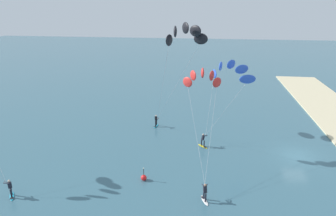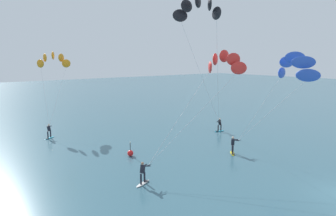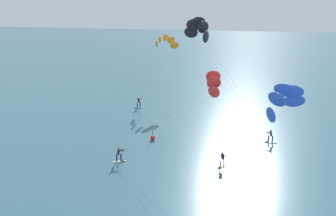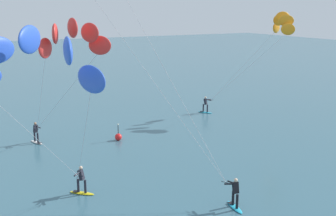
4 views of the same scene
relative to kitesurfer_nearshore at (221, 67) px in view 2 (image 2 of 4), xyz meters
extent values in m
ellipsoid|color=white|center=(-8.81, -0.77, -8.25)|extent=(1.53, 0.89, 0.08)
cube|color=black|center=(-8.43, -0.62, -8.20)|extent=(0.37, 0.37, 0.02)
cylinder|color=black|center=(-9.02, -0.85, -7.82)|extent=(0.14, 0.14, 0.78)
cylinder|color=black|center=(-8.61, -0.69, -7.82)|extent=(0.14, 0.14, 0.78)
cube|color=black|center=(-8.81, -0.77, -7.13)|extent=(0.41, 0.40, 0.63)
sphere|color=#9E7051|center=(-8.81, -0.77, -6.71)|extent=(0.20, 0.20, 0.20)
cylinder|color=black|center=(-8.26, -0.73, -6.98)|extent=(0.55, 0.08, 0.03)
cylinder|color=black|center=(-8.55, -0.64, -6.95)|extent=(0.58, 0.35, 0.15)
cylinder|color=black|center=(-8.53, -0.86, -6.95)|extent=(0.60, 0.26, 0.15)
ellipsoid|color=red|center=(0.62, -1.52, -0.08)|extent=(1.25, 1.12, 1.10)
ellipsoid|color=red|center=(0.57, -0.94, 0.66)|extent=(1.40, 0.72, 1.10)
ellipsoid|color=red|center=(0.48, 0.04, 0.94)|extent=(1.39, 0.44, 1.10)
ellipsoid|color=red|center=(0.40, 1.03, 0.66)|extent=(1.36, 0.91, 1.10)
ellipsoid|color=red|center=(0.35, 1.60, -0.08)|extent=(1.12, 1.25, 1.10)
cylinder|color=#B2B2B7|center=(-3.82, -1.12, -3.68)|extent=(8.89, 0.81, 6.62)
cylinder|color=#B2B2B7|center=(-3.96, 0.44, -3.68)|extent=(8.62, 2.35, 6.62)
ellipsoid|color=yellow|center=(1.75, -0.27, -8.25)|extent=(1.30, 1.33, 0.08)
cube|color=black|center=(1.47, -0.57, -8.20)|extent=(0.40, 0.40, 0.02)
cylinder|color=black|center=(1.90, -0.11, -7.82)|extent=(0.14, 0.14, 0.78)
cylinder|color=black|center=(1.60, -0.43, -7.82)|extent=(0.14, 0.14, 0.78)
cube|color=black|center=(1.75, -0.27, -7.13)|extent=(0.44, 0.44, 0.63)
sphere|color=beige|center=(1.75, -0.27, -6.71)|extent=(0.20, 0.20, 0.20)
cylinder|color=black|center=(2.22, -0.56, -6.98)|extent=(0.48, 0.32, 0.03)
cylinder|color=black|center=(2.04, -0.32, -6.95)|extent=(0.61, 0.20, 0.15)
cylinder|color=black|center=(1.92, -0.51, -6.95)|extent=(0.43, 0.54, 0.15)
ellipsoid|color=blue|center=(5.25, -5.24, -0.70)|extent=(0.75, 2.04, 1.10)
ellipsoid|color=blue|center=(5.71, -4.51, 0.40)|extent=(1.43, 1.84, 1.10)
ellipsoid|color=blue|center=(6.49, -3.27, 0.82)|extent=(1.88, 1.35, 1.10)
ellipsoid|color=blue|center=(7.28, -2.03, 0.40)|extent=(2.05, 0.66, 1.10)
ellipsoid|color=blue|center=(7.74, -1.31, -0.70)|extent=(2.04, 0.75, 1.10)
cylinder|color=#B2B2B7|center=(3.73, -2.90, -3.99)|extent=(3.05, 4.69, 6.00)
cylinder|color=#B2B2B7|center=(4.98, -0.93, -3.99)|extent=(5.54, 0.76, 6.00)
ellipsoid|color=#23ADD1|center=(7.24, 6.37, -8.25)|extent=(1.54, 0.58, 0.08)
cube|color=black|center=(6.83, 6.43, -8.20)|extent=(0.32, 0.33, 0.02)
cylinder|color=black|center=(7.45, 6.33, -7.82)|extent=(0.14, 0.14, 0.78)
cylinder|color=black|center=(7.02, 6.40, -7.82)|extent=(0.14, 0.14, 0.78)
cube|color=black|center=(7.24, 6.37, -7.13)|extent=(0.36, 0.34, 0.63)
sphere|color=beige|center=(7.24, 6.37, -6.71)|extent=(0.20, 0.20, 0.20)
cylinder|color=black|center=(6.75, 6.11, -6.98)|extent=(0.50, 0.29, 0.03)
cylinder|color=black|center=(7.05, 6.14, -6.95)|extent=(0.45, 0.52, 0.15)
cylinder|color=black|center=(6.94, 6.33, -6.95)|extent=(0.61, 0.16, 0.15)
ellipsoid|color=black|center=(-1.96, 3.28, 4.56)|extent=(1.49, 0.72, 1.10)
ellipsoid|color=black|center=(-1.66, 2.74, 5.35)|extent=(1.49, 0.47, 1.10)
ellipsoid|color=black|center=(-1.15, 1.81, 5.66)|extent=(1.44, 0.98, 1.10)
ellipsoid|color=black|center=(-0.65, 0.87, 5.35)|extent=(1.17, 1.34, 1.10)
ellipsoid|color=black|center=(-0.35, 0.33, 4.56)|extent=(0.72, 1.49, 1.10)
cylinder|color=#B2B2B7|center=(2.40, 4.69, -1.36)|extent=(8.73, 2.84, 11.26)
cylinder|color=#B2B2B7|center=(3.20, 3.22, -1.36)|extent=(7.12, 5.80, 11.26)
ellipsoid|color=#23ADD1|center=(-10.56, 16.15, -8.25)|extent=(1.45, 1.12, 0.08)
cube|color=black|center=(-10.91, 15.93, -8.20)|extent=(0.39, 0.39, 0.02)
cylinder|color=black|center=(-10.38, 16.28, -7.82)|extent=(0.14, 0.14, 0.78)
cylinder|color=black|center=(-10.75, 16.03, -7.82)|extent=(0.14, 0.14, 0.78)
cube|color=black|center=(-10.56, 16.15, -7.13)|extent=(0.43, 0.43, 0.63)
sphere|color=beige|center=(-10.56, 16.15, -6.71)|extent=(0.20, 0.20, 0.20)
cylinder|color=black|center=(-10.34, 16.66, -6.98)|extent=(0.25, 0.52, 0.03)
cylinder|color=black|center=(-10.55, 16.45, -6.95)|extent=(0.11, 0.60, 0.15)
cylinder|color=black|center=(-10.35, 16.36, -6.95)|extent=(0.49, 0.49, 0.15)
ellipsoid|color=orange|center=(-6.09, 22.26, 0.07)|extent=(1.44, 0.81, 1.10)
ellipsoid|color=orange|center=(-6.64, 22.50, 0.84)|extent=(1.25, 1.21, 1.10)
ellipsoid|color=orange|center=(-7.58, 22.92, 1.14)|extent=(0.87, 1.43, 1.10)
ellipsoid|color=orange|center=(-8.53, 23.33, 0.84)|extent=(0.35, 1.43, 1.10)
ellipsoid|color=orange|center=(-9.08, 23.58, 0.07)|extent=(0.81, 1.44, 1.10)
cylinder|color=#B2B2B7|center=(-8.22, 19.46, -3.61)|extent=(4.27, 5.62, 6.77)
cylinder|color=#B2B2B7|center=(-9.71, 20.12, -3.61)|extent=(1.28, 6.93, 6.77)
sphere|color=red|center=(-6.37, 5.13, -8.01)|extent=(0.56, 0.56, 0.56)
cylinder|color=#262628|center=(-6.37, 5.13, -7.38)|extent=(0.06, 0.06, 0.70)
sphere|color=#F2F2CC|center=(-6.37, 5.13, -6.97)|extent=(0.12, 0.12, 0.12)
camera|label=1|loc=(-31.17, -0.74, 7.86)|focal=32.36mm
camera|label=2|loc=(-19.52, -17.57, 0.71)|focal=30.97mm
camera|label=3|loc=(1.07, -32.89, 9.24)|focal=38.41mm
camera|label=4|loc=(23.01, -6.08, 1.98)|focal=43.76mm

